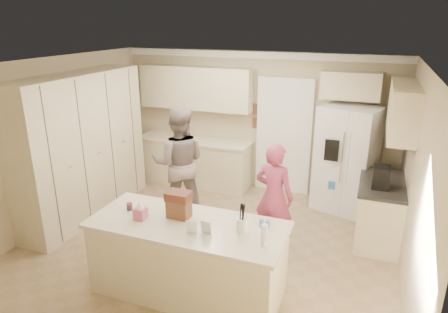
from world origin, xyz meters
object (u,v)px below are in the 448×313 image
at_px(coffee_maker, 381,177).
at_px(tissue_box, 140,213).
at_px(island_base, 188,259).
at_px(dollhouse_body, 179,209).
at_px(refrigerator, 346,160).
at_px(teen_girl, 274,197).
at_px(utensil_crock, 242,225).
at_px(teen_boy, 179,163).

distance_m(coffee_maker, tissue_box, 3.28).
bearing_deg(coffee_maker, island_base, -137.17).
distance_m(coffee_maker, dollhouse_body, 2.84).
height_order(refrigerator, tissue_box, refrigerator).
bearing_deg(teen_girl, utensil_crock, 100.24).
bearing_deg(dollhouse_body, tissue_box, -153.43).
relative_size(tissue_box, teen_girl, 0.09).
bearing_deg(teen_boy, utensil_crock, 112.14).
bearing_deg(refrigerator, coffee_maker, -46.64).
bearing_deg(teen_boy, dollhouse_body, 95.45).
bearing_deg(utensil_crock, dollhouse_body, 176.42).
height_order(refrigerator, island_base, refrigerator).
relative_size(refrigerator, teen_boy, 0.98).
relative_size(refrigerator, teen_girl, 1.15).
relative_size(coffee_maker, utensil_crock, 2.00).
height_order(dollhouse_body, teen_boy, teen_boy).
bearing_deg(teen_girl, island_base, 75.03).
bearing_deg(refrigerator, teen_girl, -100.28).
bearing_deg(coffee_maker, teen_girl, -158.54).
bearing_deg(tissue_box, refrigerator, 56.15).
height_order(coffee_maker, tissue_box, coffee_maker).
height_order(refrigerator, coffee_maker, refrigerator).
height_order(utensil_crock, tissue_box, utensil_crock).
relative_size(utensil_crock, tissue_box, 1.07).
bearing_deg(dollhouse_body, teen_girl, 56.62).
xyz_separation_m(refrigerator, coffee_maker, (0.53, -1.08, 0.17)).
bearing_deg(island_base, tissue_box, -169.70).
bearing_deg(dollhouse_body, island_base, -33.69).
relative_size(utensil_crock, teen_girl, 0.10).
xyz_separation_m(tissue_box, teen_girl, (1.23, 1.46, -0.21)).
xyz_separation_m(island_base, teen_girl, (0.68, 1.36, 0.34)).
distance_m(utensil_crock, tissue_box, 1.21).
distance_m(coffee_maker, teen_boy, 3.07).
bearing_deg(teen_boy, tissue_box, 82.14).
xyz_separation_m(utensil_crock, teen_girl, (0.03, 1.31, -0.22)).
height_order(refrigerator, teen_girl, refrigerator).
relative_size(island_base, dollhouse_body, 8.46).
xyz_separation_m(refrigerator, teen_boy, (-2.53, -1.19, 0.02)).
bearing_deg(island_base, refrigerator, 63.04).
distance_m(refrigerator, utensil_crock, 3.06).
distance_m(island_base, dollhouse_body, 0.62).
bearing_deg(tissue_box, utensil_crock, 7.13).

